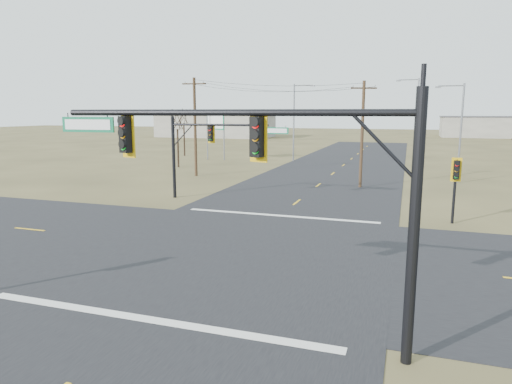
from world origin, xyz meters
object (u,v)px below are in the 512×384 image
bare_tree_b (184,116)px  utility_pole_far (195,126)px  streetlight_b (415,114)px  mast_arm_far (215,140)px  streetlight_a (459,128)px  utility_pole_near (362,133)px  highway_sign (215,128)px  streetlight_c (295,118)px  mast_arm_near (265,161)px  bare_tree_a (177,120)px  pedestal_signal_ne (456,175)px

bare_tree_b → utility_pole_far: bearing=-59.7°
streetlight_b → bare_tree_b: bearing=-165.3°
mast_arm_far → bare_tree_b: 34.77m
utility_pole_far → streetlight_a: 24.35m
utility_pole_near → highway_sign: utility_pole_near is taller
utility_pole_far → streetlight_c: streetlight_c is taller
mast_arm_far → streetlight_c: (-0.84, 27.74, 1.15)m
mast_arm_near → bare_tree_a: (-21.61, 35.57, 0.39)m
mast_arm_near → mast_arm_far: size_ratio=1.17×
mast_arm_far → highway_sign: bearing=111.3°
bare_tree_a → highway_sign: bearing=84.4°
pedestal_signal_ne → streetlight_b: streetlight_b is taller
utility_pole_far → highway_sign: 15.40m
mast_arm_far → streetlight_b: streetlight_b is taller
highway_sign → bare_tree_a: size_ratio=0.88×
streetlight_b → bare_tree_a: size_ratio=1.57×
utility_pole_far → pedestal_signal_ne: bearing=-30.7°
streetlight_a → streetlight_c: size_ratio=0.89×
mast_arm_far → bare_tree_b: bearing=118.9°
pedestal_signal_ne → streetlight_a: streetlight_a is taller
mast_arm_near → streetlight_a: (7.66, 32.81, -0.10)m
mast_arm_near → utility_pole_far: (-16.48, 29.64, -0.04)m
mast_arm_far → bare_tree_b: (-17.85, 29.81, 1.39)m
mast_arm_far → utility_pole_near: size_ratio=1.00×
mast_arm_far → utility_pole_far: size_ratio=0.92×
mast_arm_far → bare_tree_a: bare_tree_a is taller
streetlight_a → utility_pole_far: bearing=-166.5°
streetlight_a → bare_tree_a: bearing=-179.3°
utility_pole_near → pedestal_signal_ne: bearing=-61.0°
bare_tree_b → streetlight_b: bearing=11.3°
pedestal_signal_ne → bare_tree_a: bearing=145.3°
streetlight_a → mast_arm_near: bearing=-97.1°
pedestal_signal_ne → streetlight_a: size_ratio=0.43×
streetlight_b → bare_tree_a: (-25.76, -19.02, -0.63)m
pedestal_signal_ne → streetlight_a: bearing=85.1°
highway_sign → utility_pole_near: bearing=-15.8°
utility_pole_near → streetlight_a: 9.43m
mast_arm_near → pedestal_signal_ne: size_ratio=2.71×
streetlight_a → streetlight_b: size_ratio=0.81×
highway_sign → bare_tree_a: 8.97m
mast_arm_near → mast_arm_far: bearing=136.4°
utility_pole_near → highway_sign: (-20.57, 16.86, -0.35)m
mast_arm_near → streetlight_b: bearing=104.8°
bare_tree_a → bare_tree_b: size_ratio=0.95×
pedestal_signal_ne → utility_pole_far: size_ratio=0.40×
streetlight_b → bare_tree_a: 32.02m
mast_arm_far → streetlight_b: 38.63m
utility_pole_near → bare_tree_b: (-27.22, 20.74, 1.14)m
utility_pole_far → streetlight_b: bearing=50.4°
utility_pole_near → streetlight_c: size_ratio=0.90×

